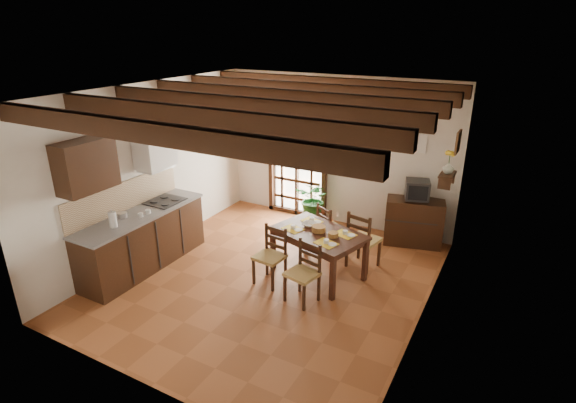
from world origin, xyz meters
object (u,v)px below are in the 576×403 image
Objects in this scene: kitchen_counter at (143,239)px; chair_near_left at (270,266)px; chair_near_right at (303,284)px; crt_tv at (417,190)px; potted_plant at (314,198)px; chair_far_left at (330,238)px; chair_far_right at (363,250)px; sideboard at (414,222)px; dining_table at (318,237)px; pendant_lamp at (324,142)px.

chair_near_left is at bearing 14.56° from kitchen_counter.
crt_tv reaches higher than chair_near_right.
potted_plant reaches higher than chair_near_right.
chair_far_left is (0.41, 1.31, -0.00)m from chair_near_left.
chair_far_left is 0.92× the size of chair_far_right.
chair_far_right is at bearing 85.54° from chair_near_right.
potted_plant reaches higher than chair_far_left.
sideboard is at bearing -99.95° from chair_far_right.
dining_table is 1.76× the size of chair_near_right.
chair_far_left is at bearing 116.25° from dining_table.
sideboard is at bearing 72.75° from crt_tv.
crt_tv is (1.55, 2.30, 0.74)m from chair_near_left.
crt_tv reaches higher than chair_far_right.
chair_near_right is 0.46× the size of potted_plant.
chair_near_right is (2.65, 0.32, -0.20)m from kitchen_counter.
dining_table is 2.06m from crt_tv.
dining_table is 1.58× the size of sideboard.
pendant_lamp reaches higher than dining_table.
sideboard is (0.91, 2.50, 0.14)m from chair_near_right.
chair_near_left is at bearing -128.80° from pendant_lamp.
pendant_lamp is (-1.02, -1.65, 1.67)m from sideboard.
chair_far_left is at bearing -156.32° from crt_tv.
chair_near_left is 2.78m from sideboard.
crt_tv is 1.91m from potted_plant.
chair_near_right is 1.03× the size of pendant_lamp.
chair_near_left reaches higher than chair_near_right.
pendant_lamp is (-0.12, 0.85, 1.81)m from chair_near_right.
chair_far_right is 1.91m from pendant_lamp.
chair_near_right is 0.91× the size of chair_far_right.
chair_near_left is at bearing 175.65° from chair_near_right.
sideboard is (1.02, 1.75, -0.22)m from dining_table.
chair_far_left is 1.52m from sideboard.
chair_near_left is 2.20m from potted_plant.
chair_far_right is at bearing 63.83° from dining_table.
chair_near_left is at bearing -116.23° from dining_table.
chair_near_left is 0.67m from chair_near_right.
crt_tv is at bearing 76.89° from dining_table.
dining_table is 0.84m from chair_far_left.
potted_plant is at bearing -19.98° from chair_far_left.
chair_near_left is at bearing -82.01° from potted_plant.
pendant_lamp reaches higher than kitchen_counter.
chair_far_right is 2.01× the size of crt_tv.
potted_plant is at bearing 170.18° from sideboard.
pendant_lamp is (0.83, -1.51, 1.51)m from potted_plant.
pendant_lamp is at bearing 130.61° from chair_far_left.
pendant_lamp is (-1.02, -1.64, 1.06)m from crt_tv.
chair_near_right is at bearing 85.31° from chair_far_right.
chair_near_right is 1.37m from chair_far_right.
pendant_lamp reaches higher than chair_near_right.
sideboard is at bearing 62.12° from chair_near_left.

